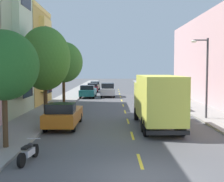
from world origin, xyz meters
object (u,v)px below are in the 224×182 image
object	(u,v)px
parked_hatchback_forest	(147,89)
parked_pickup_teal	(87,91)
parked_wagon_burgundy	(92,87)
moving_silver_sedan	(107,90)
parked_pickup_orange	(63,115)
street_tree_nearest	(3,65)
street_tree_second	(44,59)
delivery_box_truck	(156,99)
parked_motorcycle	(28,153)
parked_pickup_navy	(168,101)
street_tree_third	(63,62)
parked_wagon_champagne	(94,85)
street_lamp	(204,72)

from	to	relation	value
parked_hatchback_forest	parked_pickup_teal	distance (m)	11.30
parked_wagon_burgundy	moving_silver_sedan	size ratio (longest dim) A/B	0.99
parked_pickup_orange	parked_pickup_teal	world-z (taller)	same
street_tree_nearest	parked_hatchback_forest	distance (m)	35.93
street_tree_second	parked_pickup_orange	distance (m)	5.41
delivery_box_truck	parked_pickup_orange	bearing A→B (deg)	177.17
delivery_box_truck	parked_wagon_burgundy	distance (m)	32.24
parked_pickup_teal	parked_motorcycle	distance (m)	29.16
parked_pickup_orange	parked_motorcycle	bearing A→B (deg)	-91.90
parked_pickup_navy	parked_hatchback_forest	bearing A→B (deg)	89.85
street_tree_third	parked_wagon_burgundy	xyz separation A→B (m)	(1.90, 19.02, -3.84)
parked_wagon_champagne	delivery_box_truck	bearing A→B (deg)	-80.68
street_tree_third	parked_hatchback_forest	distance (m)	19.74
parked_pickup_orange	moving_silver_sedan	world-z (taller)	moving_silver_sedan
parked_pickup_orange	parked_pickup_navy	world-z (taller)	same
parked_pickup_orange	parked_pickup_navy	bearing A→B (deg)	46.50
street_tree_nearest	parked_wagon_burgundy	world-z (taller)	street_tree_nearest
parked_wagon_champagne	street_tree_nearest	bearing A→B (deg)	-92.58
street_tree_nearest	parked_pickup_navy	bearing A→B (deg)	54.56
street_tree_third	parked_wagon_burgundy	bearing A→B (deg)	84.28
parked_hatchback_forest	parked_motorcycle	size ratio (longest dim) A/B	1.96
street_tree_nearest	parked_pickup_teal	world-z (taller)	street_tree_nearest
parked_hatchback_forest	moving_silver_sedan	world-z (taller)	moving_silver_sedan
delivery_box_truck	moving_silver_sedan	size ratio (longest dim) A/B	1.64
street_tree_second	street_tree_third	world-z (taller)	street_tree_second
street_lamp	delivery_box_truck	bearing A→B (deg)	-141.54
parked_wagon_burgundy	parked_motorcycle	world-z (taller)	parked_wagon_burgundy
parked_pickup_navy	street_tree_third	bearing A→B (deg)	165.18
street_tree_second	parked_wagon_champagne	distance (m)	34.79
parked_pickup_navy	street_tree_nearest	bearing A→B (deg)	-125.44
parked_pickup_navy	parked_motorcycle	xyz separation A→B (m)	(-9.18, -17.16, -0.42)
parked_pickup_navy	delivery_box_truck	bearing A→B (deg)	-105.11
parked_pickup_orange	parked_motorcycle	world-z (taller)	parked_pickup_orange
street_tree_second	parked_pickup_teal	xyz separation A→B (m)	(1.91, 18.17, -3.91)
street_tree_nearest	moving_silver_sedan	distance (m)	28.85
street_tree_second	delivery_box_truck	world-z (taller)	street_tree_second
street_tree_second	parked_hatchback_forest	distance (m)	27.59
street_tree_nearest	street_lamp	distance (m)	15.15
street_tree_second	parked_wagon_champagne	size ratio (longest dim) A/B	1.50
street_tree_second	street_lamp	world-z (taller)	street_tree_second
street_tree_nearest	parked_pickup_orange	world-z (taller)	street_tree_nearest
moving_silver_sedan	parked_motorcycle	world-z (taller)	moving_silver_sedan
parked_pickup_teal	parked_pickup_navy	bearing A→B (deg)	-53.36
street_lamp	parked_hatchback_forest	distance (m)	25.52
street_tree_third	parked_motorcycle	size ratio (longest dim) A/B	3.26
delivery_box_truck	parked_motorcycle	world-z (taller)	delivery_box_truck
street_tree_second	parked_wagon_champagne	bearing A→B (deg)	86.75
street_tree_nearest	delivery_box_truck	world-z (taller)	street_tree_nearest
street_tree_second	parked_hatchback_forest	world-z (taller)	street_tree_second
street_tree_third	parked_pickup_navy	xyz separation A→B (m)	(10.83, -2.87, -3.81)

